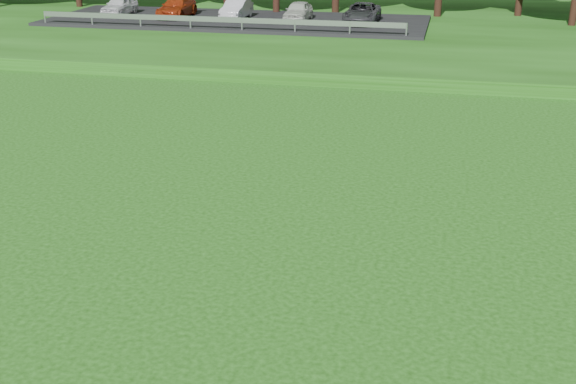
# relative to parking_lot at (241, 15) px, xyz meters

# --- Properties ---
(parking_lot) EXTENTS (24.00, 9.00, 1.38)m
(parking_lot) POSITION_rel_parking_lot_xyz_m (0.00, 0.00, 0.00)
(parking_lot) COLOR black
(parking_lot) RESTS_ON berm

